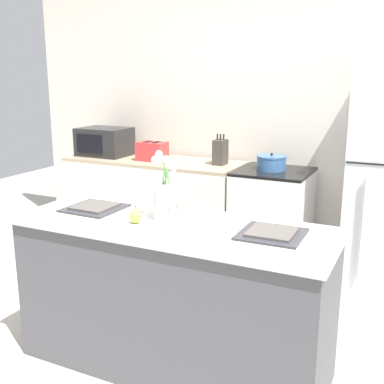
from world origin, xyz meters
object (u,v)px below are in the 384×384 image
at_px(pear_figurine, 136,216).
at_px(microwave, 105,142).
at_px(stove_range, 272,222).
at_px(plate_setting_right, 272,233).
at_px(toaster, 152,151).
at_px(cooking_pot, 271,163).
at_px(flower_vase, 166,197).
at_px(knife_block, 220,152).
at_px(plate_setting_left, 95,207).

bearing_deg(pear_figurine, microwave, 130.24).
height_order(stove_range, plate_setting_right, plate_setting_right).
bearing_deg(stove_range, toaster, -177.84).
distance_m(plate_setting_right, microwave, 2.67).
relative_size(pear_figurine, plate_setting_right, 0.32).
distance_m(toaster, cooking_pot, 1.12).
relative_size(flower_vase, knife_block, 1.47).
bearing_deg(knife_block, cooking_pot, -4.59).
height_order(plate_setting_right, toaster, toaster).
xyz_separation_m(flower_vase, toaster, (-0.99, 1.52, -0.03)).
height_order(stove_range, toaster, toaster).
distance_m(stove_range, pear_figurine, 1.78).
height_order(pear_figurine, plate_setting_right, pear_figurine).
relative_size(stove_range, cooking_pot, 3.62).
bearing_deg(plate_setting_right, knife_block, 120.85).
bearing_deg(pear_figurine, plate_setting_right, 10.46).
relative_size(stove_range, toaster, 3.22).
height_order(cooking_pot, microwave, microwave).
bearing_deg(microwave, stove_range, 0.02).
height_order(plate_setting_left, toaster, toaster).
relative_size(plate_setting_left, plate_setting_right, 1.00).
bearing_deg(plate_setting_left, plate_setting_right, 0.00).
relative_size(pear_figurine, toaster, 0.38).
height_order(plate_setting_left, plate_setting_right, same).
xyz_separation_m(plate_setting_right, microwave, (-2.16, 1.56, 0.14)).
bearing_deg(microwave, flower_vase, -45.19).
bearing_deg(microwave, pear_figurine, -49.76).
bearing_deg(cooking_pot, stove_range, -5.77).
xyz_separation_m(stove_range, pear_figurine, (-0.28, -1.69, 0.47)).
bearing_deg(cooking_pot, knife_block, 175.41).
distance_m(plate_setting_right, knife_block, 1.87).
height_order(stove_range, flower_vase, flower_vase).
relative_size(toaster, knife_block, 1.04).
distance_m(stove_range, knife_block, 0.75).
xyz_separation_m(plate_setting_left, plate_setting_right, (1.11, 0.00, 0.00)).
distance_m(flower_vase, knife_block, 1.64).
bearing_deg(cooking_pot, pear_figurine, -98.40).
height_order(microwave, knife_block, same).
distance_m(pear_figurine, plate_setting_right, 0.74).
bearing_deg(toaster, flower_vase, -56.93).
height_order(stove_range, pear_figurine, pear_figurine).
distance_m(stove_range, microwave, 1.81).
xyz_separation_m(plate_setting_right, knife_block, (-0.96, 1.60, 0.12)).
height_order(stove_range, microwave, microwave).
bearing_deg(toaster, cooking_pot, 2.33).
xyz_separation_m(flower_vase, microwave, (-1.55, 1.56, 0.02)).
distance_m(plate_setting_left, toaster, 1.60).
relative_size(flower_vase, microwave, 0.83).
xyz_separation_m(plate_setting_left, microwave, (-1.05, 1.56, 0.14)).
bearing_deg(plate_setting_right, microwave, 144.22).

